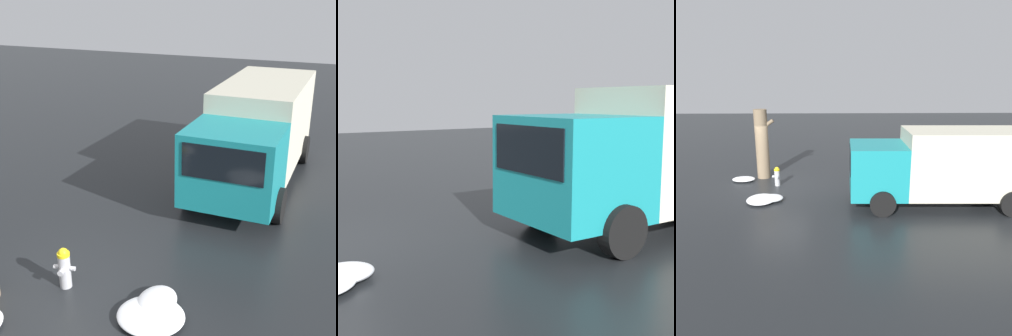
# 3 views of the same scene
# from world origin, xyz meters

# --- Properties ---
(delivery_truck) EXTENTS (6.85, 2.70, 2.83)m
(delivery_truck) POSITION_xyz_m (6.68, -2.29, 1.55)
(delivery_truck) COLOR teal
(delivery_truck) RESTS_ON ground_plane
(snow_pile_by_tree) EXTENTS (0.90, 0.71, 0.25)m
(snow_pile_by_tree) POSITION_xyz_m (0.09, -1.90, 0.12)
(snow_pile_by_tree) COLOR white
(snow_pile_by_tree) RESTS_ON ground_plane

